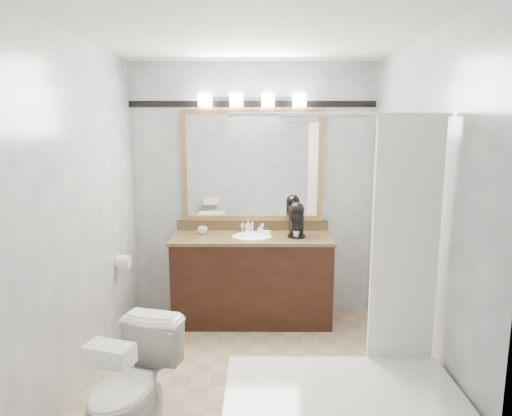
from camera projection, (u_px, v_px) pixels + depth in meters
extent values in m
cube|color=tan|center=(250.00, 375.00, 3.51)|extent=(2.40, 2.60, 0.01)
cube|color=white|center=(249.00, 33.00, 3.07)|extent=(2.40, 2.60, 0.01)
cube|color=silver|center=(252.00, 191.00, 4.58)|extent=(2.40, 0.01, 2.50)
cube|color=silver|center=(244.00, 272.00, 2.01)|extent=(2.40, 0.01, 2.50)
cube|color=silver|center=(84.00, 215.00, 3.30)|extent=(0.01, 2.60, 2.50)
cube|color=silver|center=(417.00, 216.00, 3.28)|extent=(0.01, 2.60, 2.50)
cube|color=black|center=(252.00, 280.00, 4.44)|extent=(1.50, 0.55, 0.82)
cube|color=olive|center=(252.00, 238.00, 4.36)|extent=(1.53, 0.58, 0.03)
cube|color=olive|center=(252.00, 225.00, 4.62)|extent=(1.53, 0.03, 0.10)
ellipsoid|color=white|center=(252.00, 239.00, 4.37)|extent=(0.44, 0.34, 0.14)
cube|color=#AD824E|center=(252.00, 112.00, 4.42)|extent=(1.40, 0.04, 0.05)
cube|color=#AD824E|center=(252.00, 218.00, 4.60)|extent=(1.40, 0.04, 0.05)
cube|color=#AD824E|center=(184.00, 166.00, 4.51)|extent=(0.05, 0.04, 1.00)
cube|color=#AD824E|center=(321.00, 166.00, 4.50)|extent=(0.05, 0.04, 1.00)
cube|color=white|center=(252.00, 166.00, 4.51)|extent=(1.30, 0.01, 1.00)
cube|color=silver|center=(252.00, 99.00, 4.38)|extent=(0.90, 0.05, 0.03)
cube|color=white|center=(205.00, 100.00, 4.34)|extent=(0.12, 0.12, 0.12)
cube|color=white|center=(236.00, 100.00, 4.34)|extent=(0.12, 0.12, 0.12)
cube|color=white|center=(268.00, 100.00, 4.34)|extent=(0.12, 0.12, 0.12)
cube|color=white|center=(299.00, 100.00, 4.34)|extent=(0.12, 0.12, 0.12)
cube|color=black|center=(252.00, 104.00, 4.42)|extent=(2.40, 0.01, 0.06)
cylinder|color=silver|center=(339.00, 115.00, 2.63)|extent=(1.30, 0.02, 0.02)
cube|color=white|center=(405.00, 245.00, 2.76)|extent=(0.40, 0.04, 1.55)
cylinder|color=white|center=(123.00, 262.00, 4.05)|extent=(0.11, 0.12, 0.12)
imported|color=white|center=(132.00, 388.00, 2.69)|extent=(0.56, 0.77, 0.71)
cube|color=white|center=(109.00, 354.00, 2.28)|extent=(0.27, 0.20, 0.10)
cylinder|color=black|center=(296.00, 236.00, 4.32)|extent=(0.17, 0.17, 0.02)
cylinder|color=black|center=(296.00, 222.00, 4.36)|extent=(0.14, 0.14, 0.24)
sphere|color=black|center=(297.00, 210.00, 4.34)|extent=(0.15, 0.15, 0.15)
cube|color=black|center=(297.00, 216.00, 4.27)|extent=(0.10, 0.10, 0.05)
cylinder|color=silver|center=(296.00, 234.00, 4.30)|extent=(0.06, 0.06, 0.06)
imported|color=white|center=(203.00, 230.00, 4.45)|extent=(0.11, 0.11, 0.07)
imported|color=white|center=(248.00, 226.00, 4.53)|extent=(0.07, 0.07, 0.12)
imported|color=white|center=(260.00, 229.00, 4.49)|extent=(0.07, 0.07, 0.07)
cube|color=beige|center=(267.00, 232.00, 4.48)|extent=(0.09, 0.08, 0.03)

